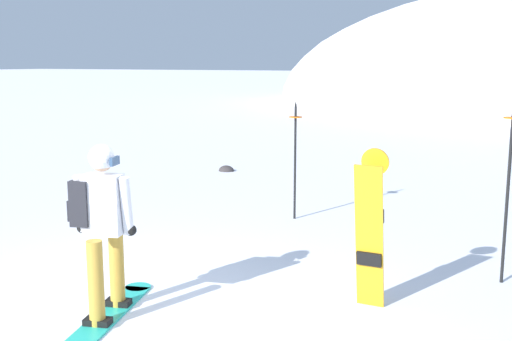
# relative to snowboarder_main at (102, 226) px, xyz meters

# --- Properties ---
(ground_plane) EXTENTS (300.00, 300.00, 0.00)m
(ground_plane) POSITION_rel_snowboarder_main_xyz_m (0.30, 0.15, -0.92)
(ground_plane) COLOR white
(snowboarder_main) EXTENTS (0.69, 1.79, 1.71)m
(snowboarder_main) POSITION_rel_snowboarder_main_xyz_m (0.00, 0.00, 0.00)
(snowboarder_main) COLOR #23B7A3
(snowboarder_main) RESTS_ON ground
(spare_snowboard) EXTENTS (0.28, 0.30, 1.64)m
(spare_snowboard) POSITION_rel_snowboarder_main_xyz_m (2.27, 1.33, -0.09)
(spare_snowboard) COLOR orange
(spare_snowboard) RESTS_ON ground
(piste_marker_near) EXTENTS (0.20, 0.20, 1.89)m
(piste_marker_near) POSITION_rel_snowboarder_main_xyz_m (0.20, 4.39, 0.16)
(piste_marker_near) COLOR black
(piste_marker_near) RESTS_ON ground
(piste_marker_far) EXTENTS (0.20, 0.20, 2.14)m
(piste_marker_far) POSITION_rel_snowboarder_main_xyz_m (3.43, 2.73, 0.29)
(piste_marker_far) COLOR black
(piste_marker_far) RESTS_ON ground
(rock_dark) EXTENTS (0.37, 0.31, 0.26)m
(rock_dark) POSITION_rel_snowboarder_main_xyz_m (-2.87, 7.74, -0.92)
(rock_dark) COLOR #383333
(rock_dark) RESTS_ON ground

